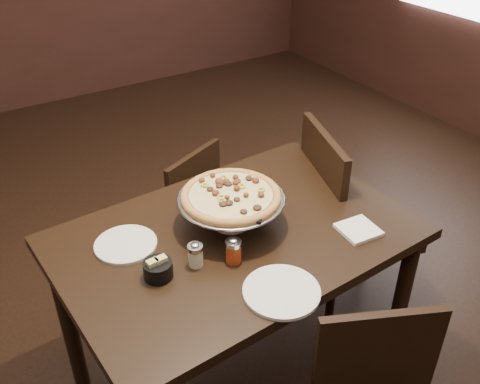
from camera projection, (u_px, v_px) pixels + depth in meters
room at (223, 75)px, 1.73m from camera, size 6.04×7.04×2.84m
dining_table at (236, 255)px, 2.05m from camera, size 1.35×0.94×0.81m
pizza_stand at (231, 196)px, 1.96m from camera, size 0.40×0.40×0.16m
parmesan_shaker at (195, 255)px, 1.82m from camera, size 0.05×0.05×0.09m
pepper_flake_shaker at (233, 251)px, 1.83m from camera, size 0.06×0.06×0.10m
packet_caddy at (158, 269)px, 1.77m from camera, size 0.10×0.10×0.08m
napkin_stack at (358, 230)px, 2.00m from camera, size 0.15×0.15×0.01m
plate_left at (126, 244)px, 1.92m from camera, size 0.22×0.22×0.01m
plate_near at (281, 291)px, 1.72m from camera, size 0.25×0.25×0.01m
serving_spatula at (262, 216)px, 1.86m from camera, size 0.14×0.14×0.02m
chair_far at (180, 212)px, 2.74m from camera, size 0.50×0.50×0.82m
chair_side at (344, 218)px, 2.53m from camera, size 0.59×0.59×1.00m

